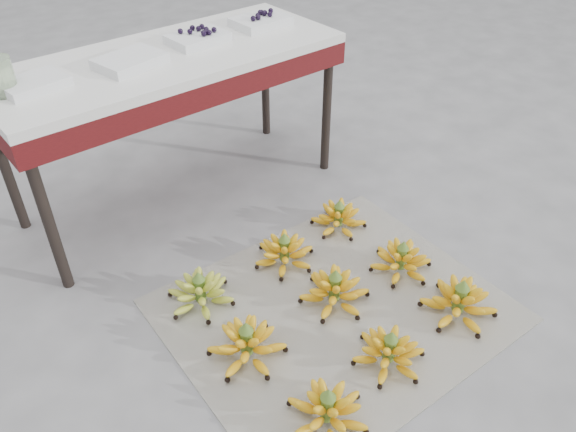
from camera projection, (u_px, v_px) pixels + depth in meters
ground at (304, 313)px, 2.22m from camera, size 60.00×60.00×0.00m
newspaper_mat at (335, 310)px, 2.23m from camera, size 1.30×1.12×0.01m
bunch_front_left at (327, 411)px, 1.80m from camera, size 0.29×0.29×0.17m
bunch_front_center at (389, 352)px, 1.99m from camera, size 0.30×0.30×0.16m
bunch_front_right at (459, 302)px, 2.18m from camera, size 0.30×0.30×0.18m
bunch_mid_left at (247, 344)px, 2.02m from camera, size 0.36×0.36×0.17m
bunch_mid_center at (335, 291)px, 2.23m from camera, size 0.36×0.36×0.17m
bunch_mid_right at (401, 260)px, 2.38m from camera, size 0.29×0.29×0.16m
bunch_back_left at (200, 292)px, 2.23m from camera, size 0.30×0.30×0.16m
bunch_back_center at (284, 252)px, 2.42m from camera, size 0.33×0.33×0.16m
bunch_back_right at (339, 218)px, 2.62m from camera, size 0.29×0.29×0.16m
vendor_table at (170, 72)px, 2.48m from camera, size 1.56×0.62×0.75m
tray_far_left at (34, 84)px, 2.13m from camera, size 0.26×0.20×0.04m
tray_left at (130, 61)px, 2.31m from camera, size 0.30×0.24×0.04m
tray_right at (198, 38)px, 2.52m from camera, size 0.26×0.20×0.06m
tray_far_right at (261, 21)px, 2.71m from camera, size 0.27×0.20×0.07m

